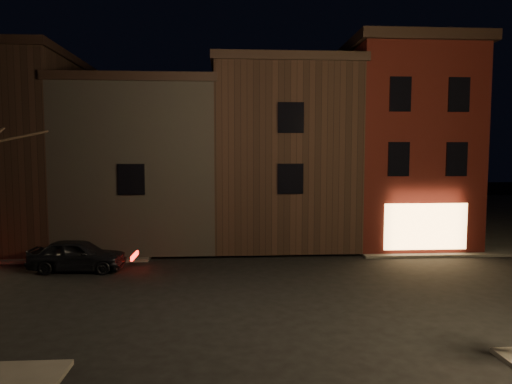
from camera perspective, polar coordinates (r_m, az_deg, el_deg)
ground at (r=16.26m, az=1.60°, el=-12.63°), size 120.00×120.00×0.00m
sidewalk_far_right at (r=41.70m, az=27.31°, el=-2.37°), size 30.00×30.00×0.12m
corner_building at (r=26.66m, az=17.14°, el=5.72°), size 6.50×8.50×10.50m
row_building_a at (r=26.11m, az=2.79°, el=4.71°), size 7.30×10.30×9.40m
row_building_b at (r=26.31m, az=-13.14°, el=3.50°), size 7.80×10.30×8.40m
row_building_c at (r=28.41m, az=-27.80°, el=4.68°), size 7.30×10.30×9.90m
parked_car_a at (r=20.56m, az=-21.39°, el=-7.34°), size 3.99×1.78×1.33m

